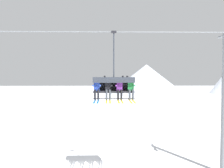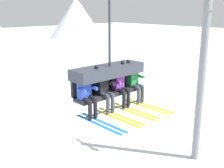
# 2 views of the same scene
# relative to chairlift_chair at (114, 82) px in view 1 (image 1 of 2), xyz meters

# --- Properties ---
(mountain_peak_west) EXTENTS (23.19, 23.19, 9.01)m
(mountain_peak_west) POSITION_rel_chairlift_chair_xyz_m (11.68, 55.36, -1.02)
(mountain_peak_west) COLOR silver
(mountain_peak_west) RESTS_ON ground_plane
(lift_cable) EXTENTS (19.10, 0.05, 0.05)m
(lift_cable) POSITION_rel_chairlift_chair_xyz_m (-1.98, -0.07, 2.70)
(lift_cable) COLOR slate
(chairlift_chair) EXTENTS (2.26, 0.74, 3.65)m
(chairlift_chair) POSITION_rel_chairlift_chair_xyz_m (0.00, 0.00, 0.00)
(chairlift_chair) COLOR #232328
(skier_blue) EXTENTS (0.46, 1.70, 1.23)m
(skier_blue) POSITION_rel_chairlift_chair_xyz_m (-0.92, -0.22, -0.32)
(skier_blue) COLOR #2847B7
(skier_black) EXTENTS (0.48, 1.70, 1.34)m
(skier_black) POSITION_rel_chairlift_chair_xyz_m (-0.31, -0.21, -0.30)
(skier_black) COLOR black
(skier_purple) EXTENTS (0.48, 1.70, 1.34)m
(skier_purple) POSITION_rel_chairlift_chair_xyz_m (0.31, -0.21, -0.30)
(skier_purple) COLOR purple
(skier_green) EXTENTS (0.48, 1.70, 1.34)m
(skier_green) POSITION_rel_chairlift_chair_xyz_m (0.92, -0.21, -0.30)
(skier_green) COLOR #23843D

